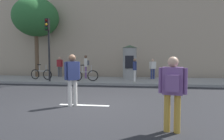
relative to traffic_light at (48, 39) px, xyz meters
The scene contains 15 objects.
ground_plane 7.12m from the traffic_light, 53.58° to the right, with size 80.00×80.00×0.00m, color #232326.
sidewalk_curb 5.09m from the traffic_light, 24.52° to the left, with size 36.00×4.00×0.15m, color gray.
lane_markings 7.12m from the traffic_light, 53.58° to the right, with size 25.80×0.16×0.01m.
building_backdrop 8.23m from the traffic_light, 60.26° to the left, with size 36.00×5.00×11.05m, color tan.
traffic_light is the anchor object (origin of this frame).
poster_column 5.80m from the traffic_light, 23.63° to the left, with size 1.09×1.09×2.47m.
street_tree 4.43m from the traffic_light, 129.28° to the left, with size 3.64×3.64×6.38m.
pedestrian_in_red_top 6.64m from the traffic_light, 56.98° to the right, with size 0.45×0.44×1.80m.
pedestrian_tallest 10.04m from the traffic_light, 48.68° to the right, with size 0.60×0.45×1.71m.
pedestrian_in_light_jacket 3.80m from the traffic_light, 100.98° to the left, with size 0.58×0.33×1.63m.
pedestrian_near_pole 3.44m from the traffic_light, 52.40° to the left, with size 0.47×0.64×1.75m.
pedestrian_with_backpack 7.53m from the traffic_light, 20.64° to the left, with size 0.51×0.39×1.48m.
pedestrian_with_bag 5.89m from the traffic_light, ahead, with size 0.25×0.62×1.50m.
bicycle_leaning 3.30m from the traffic_light, 13.66° to the left, with size 1.75×0.42×1.09m.
bicycle_upright 2.81m from the traffic_light, 135.43° to the left, with size 1.75×0.38×1.09m.
Camera 1 is at (1.89, -6.55, 1.67)m, focal length 30.87 mm.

